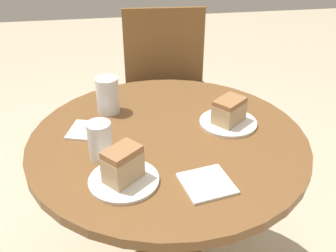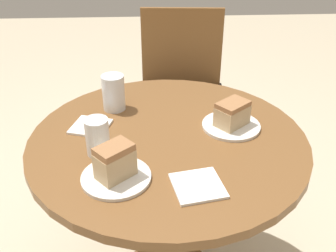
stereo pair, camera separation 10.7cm
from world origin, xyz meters
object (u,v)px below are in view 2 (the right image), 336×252
plate_near (116,177)px  cake_slice_far (232,114)px  glass_lemonade (114,95)px  glass_water (98,138)px  chair (181,93)px  cake_slice_near (115,161)px  plate_far (231,126)px

plate_near → cake_slice_far: bearing=35.0°
glass_lemonade → glass_water: glass_lemonade is taller
chair → cake_slice_far: chair is taller
plate_near → cake_slice_near: cake_slice_near is taller
plate_near → glass_water: bearing=114.9°
cake_slice_near → plate_far: bearing=35.0°
plate_far → cake_slice_far: (-0.00, 0.00, 0.05)m
plate_near → glass_lemonade: bearing=94.2°
cake_slice_far → glass_lemonade: size_ratio=0.99×
cake_slice_far → plate_far: bearing=0.0°
cake_slice_far → glass_water: 0.44m
chair → plate_near: bearing=-100.7°
cake_slice_far → glass_lemonade: 0.42m
plate_far → glass_water: 0.45m
plate_near → cake_slice_near: (0.00, 0.00, 0.05)m
plate_near → cake_slice_far: cake_slice_far is taller
plate_near → cake_slice_near: bearing=0.0°
plate_near → cake_slice_far: (0.37, 0.26, 0.05)m
plate_near → glass_lemonade: 0.41m
chair → cake_slice_far: bearing=-77.8°
plate_far → cake_slice_near: 0.45m
chair → cake_slice_near: size_ratio=7.47×
plate_near → glass_lemonade: glass_lemonade is taller
cake_slice_near → chair: bearing=75.0°
cake_slice_near → plate_near: bearing=0.0°
cake_slice_near → glass_lemonade: 0.41m
cake_slice_far → plate_near: bearing=-145.0°
cake_slice_near → glass_water: glass_water is taller
plate_near → glass_lemonade: (-0.03, 0.41, 0.05)m
plate_far → glass_water: glass_water is taller
plate_near → chair: bearing=75.0°
plate_far → glass_lemonade: bearing=159.3°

